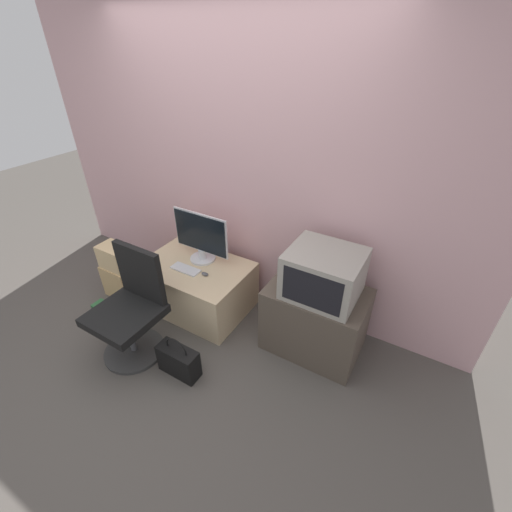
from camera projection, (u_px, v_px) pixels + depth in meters
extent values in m
plane|color=#4C4742|center=(150.00, 374.00, 2.72)|extent=(12.00, 12.00, 0.00)
cube|color=#CC9EA3|center=(236.00, 167.00, 2.96)|extent=(4.40, 0.05, 2.60)
cube|color=#CCB289|center=(197.00, 286.00, 3.29)|extent=(0.99, 0.69, 0.47)
cube|color=#4C4238|center=(315.00, 320.00, 2.81)|extent=(0.78, 0.52, 0.59)
cylinder|color=silver|center=(203.00, 258.00, 3.25)|extent=(0.24, 0.24, 0.02)
cylinder|color=silver|center=(202.00, 254.00, 3.22)|extent=(0.08, 0.08, 0.08)
cube|color=silver|center=(201.00, 233.00, 3.10)|extent=(0.58, 0.01, 0.39)
cube|color=black|center=(200.00, 233.00, 3.10)|extent=(0.55, 0.02, 0.36)
cube|color=silver|center=(186.00, 269.00, 3.10)|extent=(0.28, 0.11, 0.01)
ellipsoid|color=#4C4C51|center=(205.00, 274.00, 3.03)|extent=(0.07, 0.04, 0.03)
cube|color=gray|center=(324.00, 274.00, 2.53)|extent=(0.53, 0.47, 0.37)
cube|color=black|center=(312.00, 291.00, 2.36)|extent=(0.44, 0.01, 0.29)
cylinder|color=#333333|center=(135.00, 350.00, 2.90)|extent=(0.49, 0.49, 0.03)
cylinder|color=#4C4C51|center=(130.00, 334.00, 2.80)|extent=(0.05, 0.05, 0.35)
cube|color=black|center=(125.00, 315.00, 2.68)|extent=(0.50, 0.50, 0.07)
cube|color=black|center=(140.00, 273.00, 2.70)|extent=(0.45, 0.05, 0.47)
cube|color=tan|center=(122.00, 280.00, 3.46)|extent=(0.33, 0.23, 0.34)
cube|color=#D1B27F|center=(115.00, 257.00, 3.31)|extent=(0.30, 0.21, 0.23)
cube|color=black|center=(179.00, 361.00, 2.67)|extent=(0.34, 0.14, 0.25)
torus|color=black|center=(176.00, 349.00, 2.59)|extent=(0.20, 0.01, 0.20)
cube|color=#2D6638|center=(102.00, 305.00, 3.38)|extent=(0.17, 0.13, 0.02)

